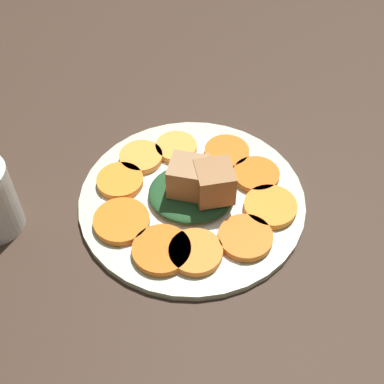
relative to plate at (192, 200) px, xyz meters
The scene contains 14 objects.
table_slab 1.52cm from the plate, ahead, with size 120.00×120.00×2.00cm, color #38281E.
plate is the anchor object (origin of this frame).
carrot_slice_0 9.33cm from the plate, 55.40° to the left, with size 6.31×6.31×0.98cm, color orange.
carrot_slice_1 9.19cm from the plate, 101.43° to the left, with size 5.89×5.89×0.98cm, color #F9963A.
carrot_slice_2 9.97cm from the plate, 133.14° to the left, with size 6.04×6.04×0.98cm, color orange.
carrot_slice_3 10.00cm from the plate, 163.23° to the left, with size 6.24×6.24×0.98cm, color orange.
carrot_slice_4 9.95cm from the plate, 156.26° to the right, with size 7.12×7.12×0.98cm, color orange.
carrot_slice_5 9.59cm from the plate, 115.36° to the right, with size 7.16×7.16×0.98cm, color orange.
carrot_slice_6 9.19cm from the plate, 87.19° to the right, with size 6.57×6.57×0.98cm, color orange.
carrot_slice_7 9.62cm from the plate, 49.53° to the right, with size 6.75×6.75×0.98cm, color orange.
carrot_slice_8 10.35cm from the plate, 14.36° to the right, with size 6.86×6.86×0.98cm, color orange.
carrot_slice_9 9.45cm from the plate, 19.29° to the left, with size 6.28×6.28×0.98cm, color #D76115.
center_pile 3.11cm from the plate, 23.28° to the right, with size 11.41×10.27×6.32cm.
fork 6.92cm from the plate, 79.11° to the right, with size 17.60×6.04×0.40cm.
Camera 1 is at (-2.20, -45.63, 56.58)cm, focal length 50.00 mm.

